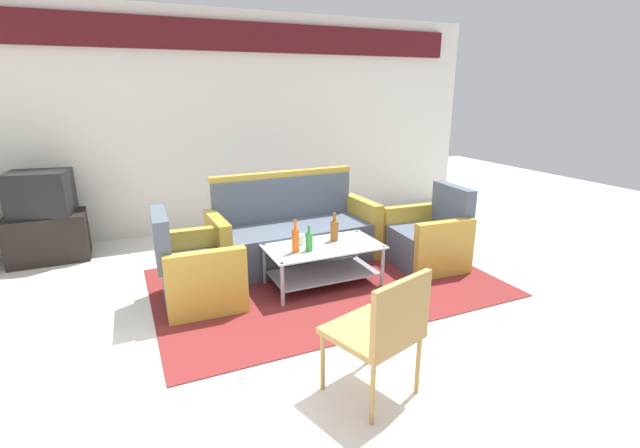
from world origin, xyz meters
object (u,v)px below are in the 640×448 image
armchair_left (198,272)px  bottle_orange (295,240)px  television (40,193)px  bottle_green (309,241)px  couch (294,234)px  tv_stand (48,237)px  wicker_chair (383,327)px  cup (301,239)px  armchair_right (429,240)px  bottle_brown (334,230)px  coffee_table (323,259)px

armchair_left → bottle_orange: armchair_left is taller
bottle_orange → television: (-2.19, 1.94, 0.23)m
armchair_left → bottle_green: bearing=80.6°
couch → tv_stand: 2.73m
wicker_chair → bottle_orange: bearing=70.3°
wicker_chair → couch: bearing=64.6°
bottle_orange → cup: (0.12, 0.18, -0.07)m
tv_stand → wicker_chair: 4.14m
armchair_right → tv_stand: size_ratio=1.06×
bottle_orange → television: size_ratio=0.46×
armchair_left → cup: (0.98, -0.01, 0.17)m
bottle_green → bottle_brown: bottle_brown is taller
couch → armchair_left: (-1.13, -0.57, -0.03)m
armchair_right → bottle_orange: bearing=96.6°
couch → television: bearing=-27.4°
armchair_left → television: television is taller
wicker_chair → bottle_brown: bearing=55.8°
cup → tv_stand: size_ratio=0.12×
coffee_table → cup: cup is taller
couch → wicker_chair: couch is taller
bottle_green → tv_stand: bearing=139.9°
bottle_green → television: size_ratio=0.36×
bottle_brown → cup: size_ratio=2.82×
armchair_left → wicker_chair: size_ratio=1.01×
bottle_green → armchair_left: bearing=168.3°
armchair_left → television: bearing=-140.5°
armchair_right → bottle_brown: armchair_right is taller
couch → coffee_table: 0.71m
coffee_table → wicker_chair: size_ratio=1.31×
couch → bottle_green: size_ratio=7.52×
armchair_left → coffee_table: bearing=85.7°
armchair_left → cup: size_ratio=8.50×
bottle_green → wicker_chair: bearing=-97.1°
cup → wicker_chair: (-0.20, -1.79, 0.03)m
wicker_chair → tv_stand: bearing=103.7°
bottle_green → cup: size_ratio=2.42×
couch → cup: bearing=74.1°
armchair_left → television: 2.25m
bottle_brown → television: television is taller
tv_stand → television: television is taller
armchair_left → armchair_right: size_ratio=1.00×
bottle_orange → couch: bearing=70.4°
bottle_orange → cup: bottle_orange is taller
armchair_right → wicker_chair: (-1.63, -1.68, 0.21)m
tv_stand → television: (0.00, 0.00, 0.50)m
bottle_brown → cup: (-0.34, 0.03, -0.06)m
armchair_right → cup: 1.45m
bottle_brown → bottle_green: bearing=-154.6°
wicker_chair → armchair_right: bearing=28.6°
television → armchair_right: bearing=163.9°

